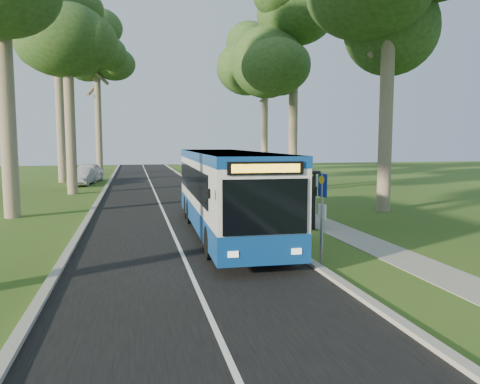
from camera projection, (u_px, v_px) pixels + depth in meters
The scene contains 17 objects.
ground at pixel (278, 242), 16.47m from camera, with size 120.00×120.00×0.00m, color #2F4E18.
road at pixel (161, 207), 25.39m from camera, with size 7.00×100.00×0.02m, color black.
kerb_east at pixel (224, 204), 26.16m from camera, with size 0.25×100.00×0.12m, color #9E9B93.
kerb_west at pixel (94, 208), 24.61m from camera, with size 0.25×100.00×0.12m, color #9E9B93.
centre_line at pixel (161, 207), 25.39m from camera, with size 0.12×100.00×0.01m, color white.
footpath at pixel (276, 204), 26.83m from camera, with size 1.50×100.00×0.02m, color gray.
bus at pixel (226, 192), 17.66m from camera, with size 2.81×11.98×3.16m.
bus_stop_sign at pixel (322, 208), 13.33m from camera, with size 0.14×0.37×2.67m.
bus_shelter at pixel (299, 187), 19.49m from camera, with size 1.70×2.87×2.37m.
litter_bin at pixel (257, 199), 25.10m from camera, with size 0.53×0.53×0.93m.
car_white at pixel (88, 173), 41.33m from camera, with size 2.00×4.98×1.70m, color white.
car_silver at pixel (82, 177), 38.28m from camera, with size 1.50×4.29×1.41m, color #AAACB2.
tree_west_c at pixel (66, 20), 30.71m from camera, with size 5.20×5.20×15.51m.
tree_west_d at pixel (57, 24), 39.74m from camera, with size 5.20×5.20×18.28m.
tree_west_e at pixel (97, 64), 50.16m from camera, with size 5.20×5.20×16.07m.
tree_east_c at pixel (294, 41), 34.28m from camera, with size 5.20×5.20×14.69m.
tree_east_d at pixel (265, 70), 46.20m from camera, with size 5.20×5.20×14.32m.
Camera 1 is at (-4.94, -15.48, 3.51)m, focal length 35.00 mm.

